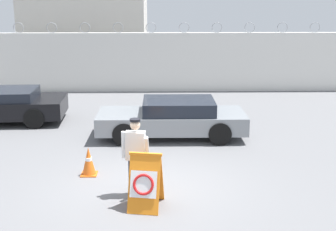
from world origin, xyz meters
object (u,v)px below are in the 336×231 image
(parked_car_rear_sedan, at_px, (173,118))
(traffic_cone_near, at_px, (89,161))
(security_guard, at_px, (136,153))
(barricade_sign, at_px, (145,181))

(parked_car_rear_sedan, bearing_deg, traffic_cone_near, 56.09)
(security_guard, height_order, traffic_cone_near, security_guard)
(traffic_cone_near, bearing_deg, parked_car_rear_sedan, 55.90)
(barricade_sign, bearing_deg, parked_car_rear_sedan, 91.72)
(traffic_cone_near, bearing_deg, barricade_sign, -52.35)
(barricade_sign, xyz_separation_m, traffic_cone_near, (-1.42, 1.85, -0.24))
(barricade_sign, relative_size, traffic_cone_near, 1.67)
(barricade_sign, bearing_deg, security_guard, 118.02)
(barricade_sign, bearing_deg, traffic_cone_near, 137.50)
(traffic_cone_near, bearing_deg, security_guard, -43.99)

